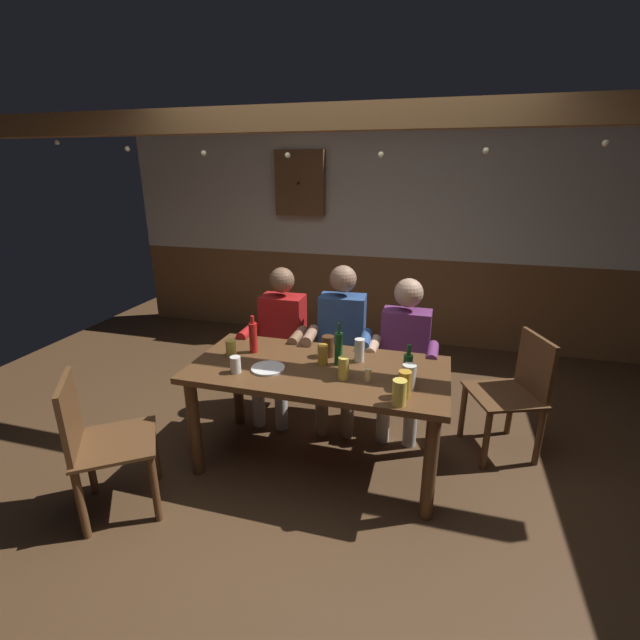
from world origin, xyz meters
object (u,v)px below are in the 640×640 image
object	(u,v)px
table_candle	(368,375)
pint_glass_4	(409,377)
chair_empty_near_right	(99,442)
person_2	(404,349)
chair_empty_near_left	(515,391)
pint_glass_7	(399,393)
pint_glass_6	(236,365)
dining_table	(318,382)
bottle_1	(408,364)
person_0	(280,336)
pint_glass_3	(344,368)
pint_glass_2	(404,384)
person_1	(341,339)
plate_0	(268,368)
pint_glass_1	(359,350)
pint_glass_0	(323,355)
bottle_0	(253,337)
bottle_2	(339,348)
wall_dart_cabinet	(300,183)
pint_glass_8	(328,346)
pint_glass_5	(231,348)

from	to	relation	value
table_candle	pint_glass_4	bearing A→B (deg)	-7.19
chair_empty_near_right	person_2	bearing A→B (deg)	96.08
chair_empty_near_left	pint_glass_7	xyz separation A→B (m)	(-0.74, -0.86, 0.33)
chair_empty_near_left	pint_glass_6	size ratio (longest dim) A/B	8.33
dining_table	bottle_1	xyz separation A→B (m)	(0.57, 0.02, 0.19)
person_0	pint_glass_3	size ratio (longest dim) A/B	8.48
pint_glass_2	pint_glass_4	xyz separation A→B (m)	(0.02, 0.11, -0.00)
person_1	person_2	bearing A→B (deg)	175.31
plate_0	pint_glass_3	world-z (taller)	pint_glass_3
chair_empty_near_left	pint_glass_6	distance (m)	1.94
pint_glass_6	plate_0	bearing A→B (deg)	26.79
pint_glass_1	pint_glass_2	size ratio (longest dim) A/B	1.01
bottle_1	pint_glass_0	size ratio (longest dim) A/B	1.56
table_candle	plate_0	bearing A→B (deg)	-178.60
plate_0	person_2	bearing A→B (deg)	43.28
plate_0	pint_glass_3	size ratio (longest dim) A/B	1.51
pint_glass_1	pint_glass_7	xyz separation A→B (m)	(0.31, -0.50, -0.01)
bottle_0	pint_glass_7	bearing A→B (deg)	-23.41
pint_glass_4	pint_glass_7	world-z (taller)	pint_glass_4
chair_empty_near_left	pint_glass_0	size ratio (longest dim) A/B	6.58
bottle_2	pint_glass_3	size ratio (longest dim) A/B	2.01
bottle_0	pint_glass_0	size ratio (longest dim) A/B	1.99
pint_glass_0	pint_glass_7	xyz separation A→B (m)	(0.54, -0.39, 0.01)
pint_glass_2	wall_dart_cabinet	distance (m)	3.17
person_1	bottle_0	size ratio (longest dim) A/B	4.72
bottle_2	pint_glass_2	size ratio (longest dim) A/B	1.84
bottle_2	pint_glass_4	bearing A→B (deg)	-24.48
pint_glass_8	plate_0	bearing A→B (deg)	-135.69
dining_table	plate_0	xyz separation A→B (m)	(-0.30, -0.12, 0.12)
person_1	person_2	world-z (taller)	person_1
pint_glass_2	wall_dart_cabinet	bearing A→B (deg)	118.88
pint_glass_5	pint_glass_7	xyz separation A→B (m)	(1.18, -0.36, 0.02)
plate_0	pint_glass_5	xyz separation A→B (m)	(-0.32, 0.14, 0.05)
table_candle	pint_glass_8	size ratio (longest dim) A/B	0.55
table_candle	pint_glass_2	distance (m)	0.27
dining_table	person_0	distance (m)	0.79
pint_glass_6	bottle_1	bearing A→B (deg)	12.89
person_1	pint_glass_8	xyz separation A→B (m)	(0.01, -0.44, 0.12)
pint_glass_0	pint_glass_6	xyz separation A→B (m)	(-0.50, -0.27, -0.01)
chair_empty_near_left	pint_glass_7	distance (m)	1.18
dining_table	pint_glass_3	size ratio (longest dim) A/B	11.63
person_0	chair_empty_near_left	size ratio (longest dim) A/B	1.38
person_1	person_2	distance (m)	0.49
bottle_1	bottle_2	xyz separation A→B (m)	(-0.45, 0.05, 0.03)
chair_empty_near_right	table_candle	distance (m)	1.60
person_1	pint_glass_0	xyz separation A→B (m)	(0.01, -0.58, 0.12)
wall_dart_cabinet	bottle_0	bearing A→B (deg)	-80.43
pint_glass_6	person_1	bearing A→B (deg)	60.08
bottle_0	bottle_1	world-z (taller)	bottle_0
person_0	person_1	distance (m)	0.50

